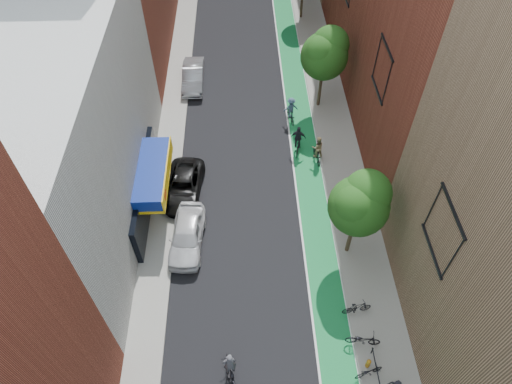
{
  "coord_description": "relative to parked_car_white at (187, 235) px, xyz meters",
  "views": [
    {
      "loc": [
        -0.51,
        -5.21,
        23.56
      ],
      "look_at": [
        0.19,
        13.68,
        1.5
      ],
      "focal_mm": 32.0,
      "sensor_mm": 36.0,
      "label": 1
    }
  ],
  "objects": [
    {
      "name": "cyclist_lane_mid",
      "position": [
        7.54,
        7.91,
        0.06
      ],
      "size": [
        1.16,
        1.73,
        2.2
      ],
      "rotation": [
        0.0,
        0.0,
        2.93
      ],
      "color": "black",
      "rests_on": "ground"
    },
    {
      "name": "cyclist_lane_far",
      "position": [
        7.31,
        11.35,
        0.08
      ],
      "size": [
        1.22,
        1.93,
        2.07
      ],
      "rotation": [
        0.0,
        0.0,
        3.35
      ],
      "color": "black",
      "rests_on": "ground"
    },
    {
      "name": "fire_hydrant",
      "position": [
        9.57,
        -8.01,
        -0.31
      ],
      "size": [
        0.23,
        0.23,
        0.67
      ],
      "color": "orange",
      "rests_on": "sidewalk_right"
    },
    {
      "name": "parked_bike_far",
      "position": [
        9.51,
        -8.44,
        -0.27
      ],
      "size": [
        1.6,
        0.96,
        0.79
      ],
      "primitive_type": "imported",
      "rotation": [
        0.0,
        0.0,
        1.87
      ],
      "color": "black",
      "rests_on": "sidewalk_right"
    },
    {
      "name": "tree_mid",
      "position": [
        9.75,
        13.05,
        4.07
      ],
      "size": [
        3.55,
        3.53,
        6.74
      ],
      "color": "#332619",
      "rests_on": "ground"
    },
    {
      "name": "sidewalk_right",
      "position": [
        10.61,
        15.03,
        -0.74
      ],
      "size": [
        3.0,
        68.0,
        0.15
      ],
      "primitive_type": "cube",
      "color": "gray",
      "rests_on": "ground"
    },
    {
      "name": "parked_bike_near",
      "position": [
        9.51,
        -6.83,
        -0.19
      ],
      "size": [
        1.89,
        0.85,
        0.96
      ],
      "primitive_type": "imported",
      "rotation": [
        0.0,
        0.0,
        1.45
      ],
      "color": "black",
      "rests_on": "sidewalk_right"
    },
    {
      "name": "parked_car_black",
      "position": [
        -0.49,
        4.1,
        -0.12
      ],
      "size": [
        2.75,
        5.19,
        1.39
      ],
      "primitive_type": "imported",
      "rotation": [
        0.0,
        0.0,
        -0.09
      ],
      "color": "black",
      "rests_on": "ground"
    },
    {
      "name": "sidewalk_left",
      "position": [
        -1.89,
        15.03,
        -0.74
      ],
      "size": [
        2.0,
        68.0,
        0.15
      ],
      "primitive_type": "cube",
      "color": "gray",
      "rests_on": "ground"
    },
    {
      "name": "parked_bike_mid",
      "position": [
        9.51,
        -5.05,
        -0.17
      ],
      "size": [
        1.7,
        0.7,
        0.99
      ],
      "primitive_type": "imported",
      "rotation": [
        0.0,
        0.0,
        1.72
      ],
      "color": "black",
      "rests_on": "sidewalk_right"
    },
    {
      "name": "cyclist_lane_near",
      "position": [
        8.81,
        6.94,
        0.06
      ],
      "size": [
        0.92,
        1.79,
        2.08
      ],
      "rotation": [
        0.0,
        0.0,
        3.28
      ],
      "color": "black",
      "rests_on": "ground"
    },
    {
      "name": "parked_car_white",
      "position": [
        0.0,
        0.0,
        0.0
      ],
      "size": [
        2.27,
        4.93,
        1.64
      ],
      "primitive_type": "imported",
      "rotation": [
        0.0,
        0.0,
        -0.07
      ],
      "color": "silver",
      "rests_on": "ground"
    },
    {
      "name": "tree_near",
      "position": [
        9.75,
        -0.95,
        3.84
      ],
      "size": [
        3.4,
        3.36,
        6.42
      ],
      "color": "#332619",
      "rests_on": "ground"
    },
    {
      "name": "parked_car_silver",
      "position": [
        -0.49,
        16.35,
        -0.02
      ],
      "size": [
        1.71,
        4.85,
        1.59
      ],
      "primitive_type": "imported",
      "rotation": [
        0.0,
        0.0,
        -0.0
      ],
      "color": "#9CA0A5",
      "rests_on": "ground"
    },
    {
      "name": "building_left_white",
      "position": [
        -6.89,
        3.03,
        5.18
      ],
      "size": [
        8.0,
        20.0,
        12.0
      ],
      "primitive_type": "cube",
      "color": "silver",
      "rests_on": "ground"
    },
    {
      "name": "bike_lane",
      "position": [
        8.11,
        15.03,
        -0.81
      ],
      "size": [
        2.0,
        68.0,
        0.01
      ],
      "primitive_type": "cube",
      "color": "#14723D",
      "rests_on": "ground"
    },
    {
      "name": "cyclist_lead",
      "position": [
        2.61,
        -8.11,
        -0.08
      ],
      "size": [
        1.09,
        2.0,
        2.2
      ],
      "rotation": [
        0.0,
        0.0,
        3.38
      ],
      "color": "black",
      "rests_on": "ground"
    }
  ]
}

